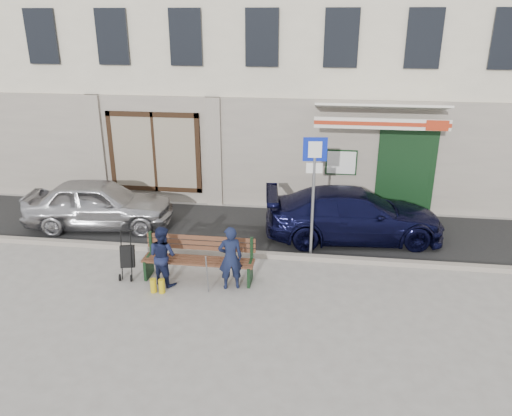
% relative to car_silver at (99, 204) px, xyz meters
% --- Properties ---
extents(ground, '(80.00, 80.00, 0.00)m').
position_rel_car_silver_xyz_m(ground, '(4.10, -2.76, -0.66)').
color(ground, '#9E9991').
rests_on(ground, ground).
extents(asphalt_lane, '(60.00, 3.20, 0.01)m').
position_rel_car_silver_xyz_m(asphalt_lane, '(4.10, 0.34, -0.65)').
color(asphalt_lane, '#282828').
rests_on(asphalt_lane, ground).
extents(curb, '(60.00, 0.18, 0.12)m').
position_rel_car_silver_xyz_m(curb, '(4.10, -1.26, -0.60)').
color(curb, '#9E9384').
rests_on(curb, ground).
extents(building, '(20.00, 8.27, 10.00)m').
position_rel_car_silver_xyz_m(building, '(4.10, 5.69, 4.32)').
color(building, beige).
rests_on(building, ground).
extents(car_silver, '(4.03, 2.01, 1.32)m').
position_rel_car_silver_xyz_m(car_silver, '(0.00, 0.00, 0.00)').
color(car_silver, '#B1B1B6').
rests_on(car_silver, ground).
extents(car_navy, '(4.65, 2.33, 1.30)m').
position_rel_car_silver_xyz_m(car_navy, '(6.72, 0.14, -0.01)').
color(car_navy, black).
rests_on(car_navy, ground).
extents(parking_sign, '(0.53, 0.10, 2.88)m').
position_rel_car_silver_xyz_m(parking_sign, '(5.68, -1.07, 1.29)').
color(parking_sign, gray).
rests_on(parking_sign, ground).
extents(bench, '(2.40, 1.17, 0.98)m').
position_rel_car_silver_xyz_m(bench, '(3.28, -2.48, -0.20)').
color(bench, brown).
rests_on(bench, ground).
extents(man, '(0.58, 0.47, 1.38)m').
position_rel_car_silver_xyz_m(man, '(4.07, -2.76, 0.03)').
color(man, '#131934').
rests_on(man, ground).
extents(woman, '(0.78, 0.71, 1.30)m').
position_rel_car_silver_xyz_m(woman, '(2.62, -2.75, -0.01)').
color(woman, '#141A38').
rests_on(woman, ground).
extents(stroller, '(0.35, 0.46, 1.04)m').
position_rel_car_silver_xyz_m(stroller, '(1.77, -2.58, -0.20)').
color(stroller, black).
rests_on(stroller, ground).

